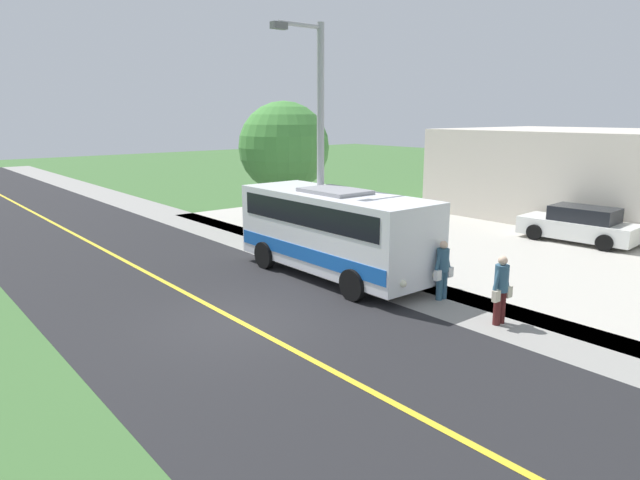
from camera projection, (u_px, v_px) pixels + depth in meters
name	position (u px, v px, depth m)	size (l,w,h in m)	color
ground_plane	(238.00, 321.00, 13.98)	(120.00, 120.00, 0.00)	#3D6633
road_surface	(238.00, 321.00, 13.98)	(8.00, 100.00, 0.01)	black
sidewalk	(384.00, 282.00, 17.21)	(2.40, 100.00, 0.01)	gray
parking_lot_surface	(591.00, 263.00, 19.42)	(14.00, 36.00, 0.01)	#B2ADA3
road_centre_line	(238.00, 321.00, 13.98)	(0.16, 100.00, 0.00)	gold
shuttle_bus_front	(335.00, 229.00, 17.58)	(2.65, 7.11, 2.79)	white
pedestrian_with_bags	(501.00, 288.00, 13.60)	(0.72, 0.34, 1.73)	#4C1919
pedestrian_waiting	(443.00, 268.00, 15.45)	(0.72, 0.34, 1.67)	#335972
street_light_pole	(318.00, 137.00, 18.17)	(1.97, 0.24, 7.86)	#9E9EA3
parked_car_near	(579.00, 225.00, 22.49)	(2.29, 4.53, 1.45)	white
tree_curbside	(284.00, 147.00, 23.92)	(3.86, 3.86, 5.60)	brown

